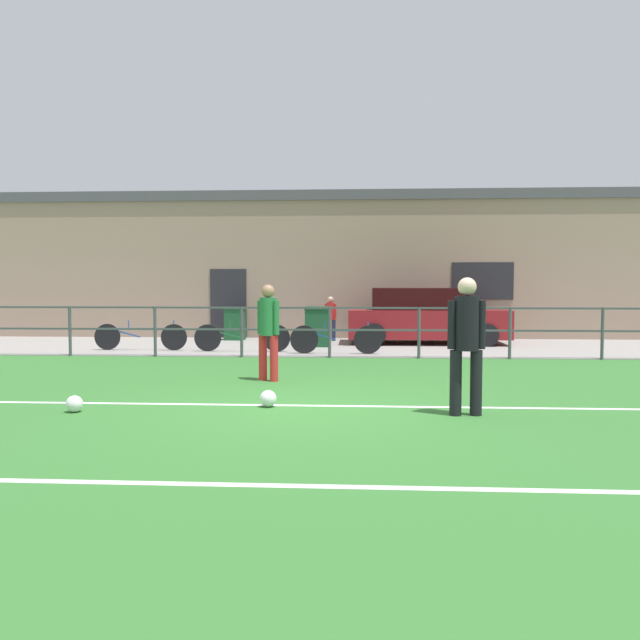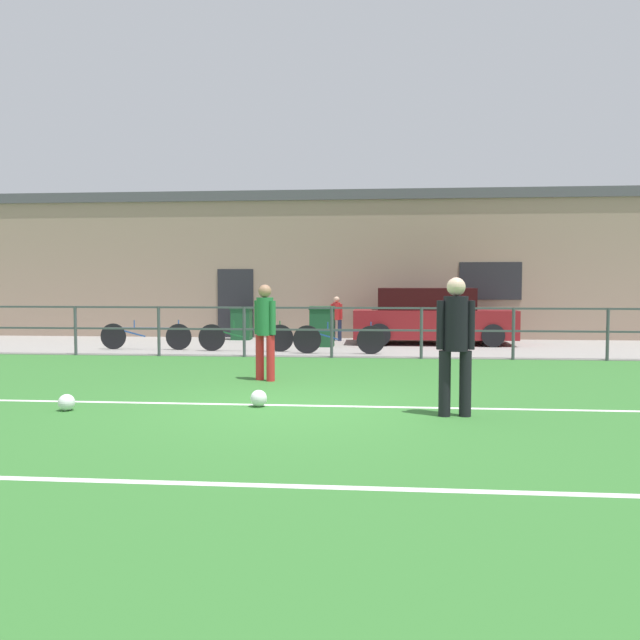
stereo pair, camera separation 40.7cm
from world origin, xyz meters
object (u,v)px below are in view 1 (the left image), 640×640
Objects in this scene: spectator_child at (330,316)px; bicycle_parked_2 at (140,336)px; trash_bin_1 at (317,326)px; bicycle_parked_1 at (336,339)px; player_striker at (268,326)px; trash_bin_0 at (235,323)px; parked_car_red at (425,317)px; soccer_ball_match at (74,404)px; bicycle_parked_0 at (242,337)px; player_goalkeeper at (466,337)px; soccer_ball_spare at (268,399)px.

spectator_child is 5.45m from bicycle_parked_2.
trash_bin_1 is (-0.27, -1.70, -0.19)m from spectator_child.
trash_bin_1 is (-0.55, 1.76, 0.18)m from bicycle_parked_1.
trash_bin_0 is at bearing 136.11° from player_striker.
parked_car_red is 1.99× the size of bicycle_parked_1.
parked_car_red is at bearing 60.89° from soccer_ball_match.
trash_bin_1 is (1.75, 1.40, 0.18)m from bicycle_parked_0.
bicycle_parked_2 is at bearing -162.43° from parked_car_red.
trash_bin_1 is at bearing -78.56° from player_goalkeeper.
bicycle_parked_2 is at bearing 173.77° from bicycle_parked_1.
parked_car_red is (5.53, 9.92, 0.64)m from soccer_ball_match.
spectator_child reaches higher than trash_bin_1.
bicycle_parked_2 is (-2.57, 0.18, -0.00)m from bicycle_parked_0.
bicycle_parked_2 is (-4.87, 0.53, -0.01)m from bicycle_parked_1.
soccer_ball_spare is 8.35m from trash_bin_1.
bicycle_parked_0 is 1.01× the size of bicycle_parked_2.
player_goalkeeper is at bearing -92.51° from parked_car_red.
bicycle_parked_1 is 1.85m from trash_bin_1.
bicycle_parked_1 reaches higher than soccer_ball_spare.
bicycle_parked_2 is at bearing 176.03° from bicycle_parked_0.
spectator_child is at bearing 94.68° from bicycle_parked_1.
soccer_ball_spare is (0.33, -2.39, -0.83)m from player_striker.
trash_bin_1 reaches higher than soccer_ball_match.
player_striker is 0.71× the size of bicycle_parked_2.
bicycle_parked_2 is at bearing -164.19° from trash_bin_1.
spectator_child is 1.21× the size of trash_bin_1.
spectator_child is at bearing 56.98° from bicycle_parked_0.
player_striker is 1.59× the size of trash_bin_1.
trash_bin_0 is at bearing 144.42° from trash_bin_1.
soccer_ball_spare is 0.11× the size of bicycle_parked_1.
player_striker is at bearing -115.65° from parked_car_red.
soccer_ball_match is 7.78m from bicycle_parked_1.
soccer_ball_match is (-5.10, -0.11, -0.89)m from player_goalkeeper.
soccer_ball_match is at bearing 87.88° from spectator_child.
bicycle_parked_0 is at bearing -3.97° from bicycle_parked_2.
player_striker is 7.69m from spectator_child.
trash_bin_0 reaches higher than bicycle_parked_0.
player_goalkeeper is at bearing -12.50° from player_striker.
player_goalkeeper is 9.11m from trash_bin_1.
bicycle_parked_1 is at bearing 107.84° from spectator_child.
parked_car_red is (3.04, 9.41, 0.63)m from soccer_ball_spare.
player_striker is at bearing 53.45° from soccer_ball_match.
trash_bin_0 is at bearing 103.66° from bicycle_parked_0.
soccer_ball_spare is at bearing -90.89° from trash_bin_1.
spectator_child is 3.49m from bicycle_parked_1.
bicycle_parked_2 reaches higher than soccer_ball_match.
trash_bin_0 reaches higher than bicycle_parked_1.
bicycle_parked_1 is at bearing -8.74° from bicycle_parked_0.
trash_bin_0 is (1.79, 3.03, 0.15)m from bicycle_parked_2.
bicycle_parked_2 is (-1.70, 7.64, 0.25)m from soccer_ball_match.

